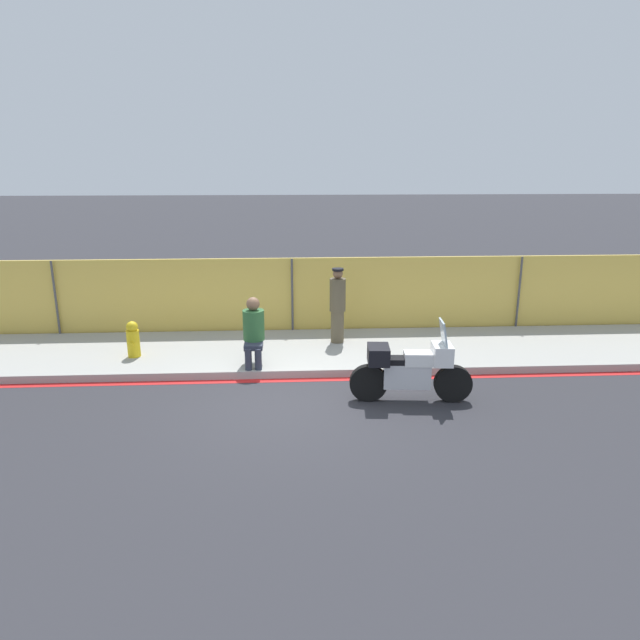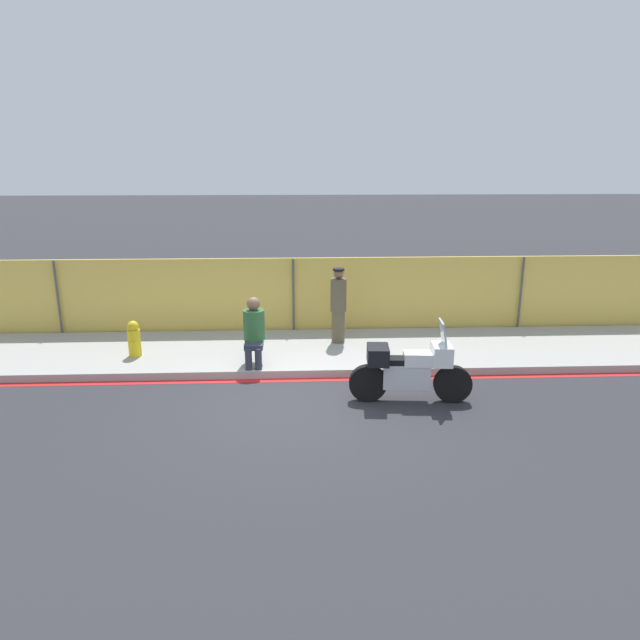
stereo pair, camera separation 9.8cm
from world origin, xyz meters
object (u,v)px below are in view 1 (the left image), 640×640
object	(u,v)px
officer_standing	(338,305)
fire_hydrant	(133,339)
person_seated_on_curb	(254,328)
motorcycle	(410,369)

from	to	relation	value
officer_standing	fire_hydrant	world-z (taller)	officer_standing
person_seated_on_curb	fire_hydrant	size ratio (longest dim) A/B	1.78
motorcycle	fire_hydrant	bearing A→B (deg)	161.96
motorcycle	person_seated_on_curb	size ratio (longest dim) A/B	1.59
officer_standing	fire_hydrant	xyz separation A→B (m)	(-4.22, -0.73, -0.48)
motorcycle	officer_standing	bearing A→B (deg)	113.55
motorcycle	person_seated_on_curb	world-z (taller)	person_seated_on_curb
officer_standing	person_seated_on_curb	size ratio (longest dim) A/B	1.24
fire_hydrant	person_seated_on_curb	bearing A→B (deg)	-12.35
officer_standing	person_seated_on_curb	world-z (taller)	officer_standing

